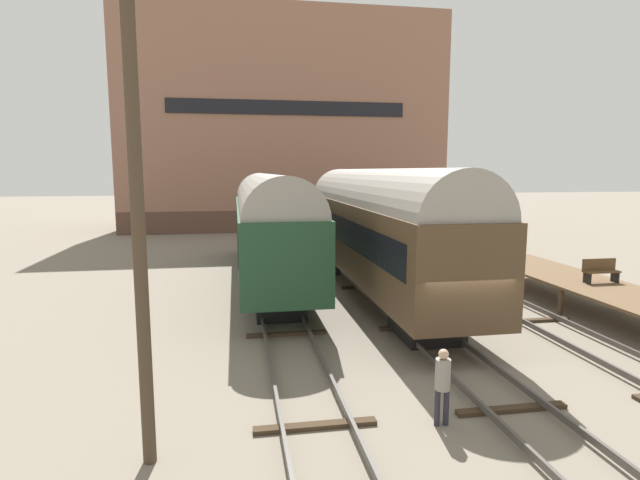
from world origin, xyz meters
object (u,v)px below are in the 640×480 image
object	(u,v)px
person_worker	(443,380)
utility_pole	(137,200)
train_car_green	(268,221)
train_car_brown	(379,224)
bench	(600,270)

from	to	relation	value
person_worker	utility_pole	distance (m)	7.00
train_car_green	utility_pole	distance (m)	15.45
train_car_brown	bench	world-z (taller)	train_car_brown
bench	person_worker	distance (m)	12.03
train_car_green	person_worker	world-z (taller)	train_car_green
train_car_brown	bench	size ratio (longest dim) A/B	12.21
bench	person_worker	xyz separation A→B (m)	(-9.53, -7.32, -0.57)
bench	utility_pole	xyz separation A→B (m)	(-15.38, -7.68, 3.26)
utility_pole	train_car_brown	bearing A→B (deg)	56.12
person_worker	utility_pole	xyz separation A→B (m)	(-5.85, -0.36, 3.83)
bench	person_worker	bearing A→B (deg)	-142.47
train_car_green	utility_pole	world-z (taller)	utility_pole
utility_pole	person_worker	bearing A→B (deg)	3.53
train_car_brown	utility_pole	world-z (taller)	utility_pole
bench	utility_pole	bearing A→B (deg)	-153.46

